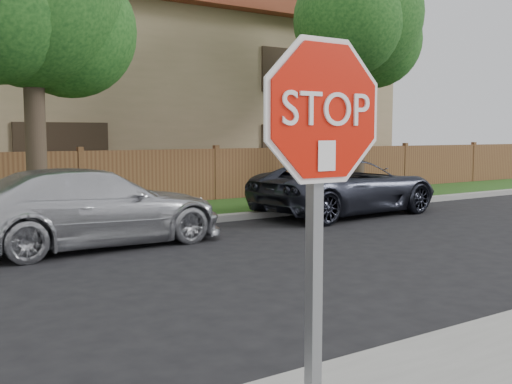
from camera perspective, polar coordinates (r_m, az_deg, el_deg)
tree_right at (r=18.83m, az=10.17°, el=16.30°), size 4.80×3.90×8.20m
stop_sign at (r=3.01m, az=6.18°, el=1.56°), size 1.01×0.13×2.55m
sedan_right at (r=11.20m, az=-15.37°, el=-1.42°), size 4.99×2.21×1.42m
sedan_far_right at (r=15.27m, az=8.65°, el=0.54°), size 5.29×2.74×1.43m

